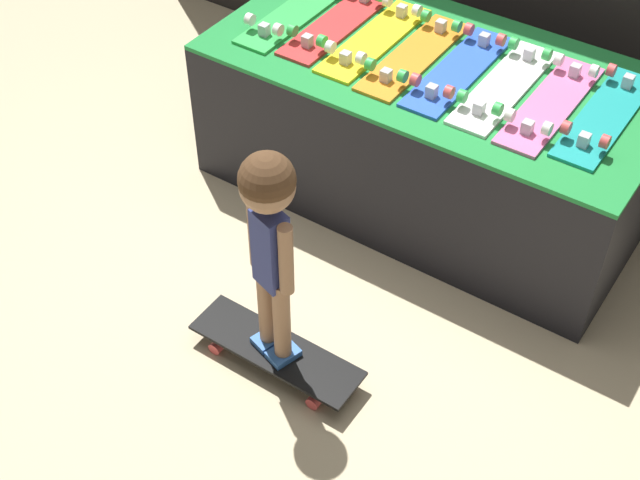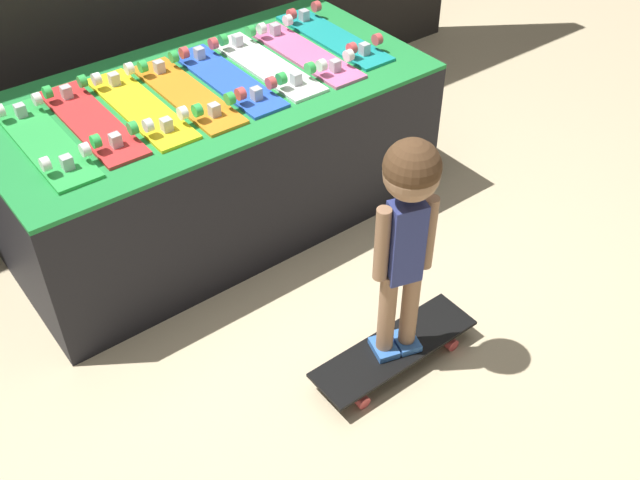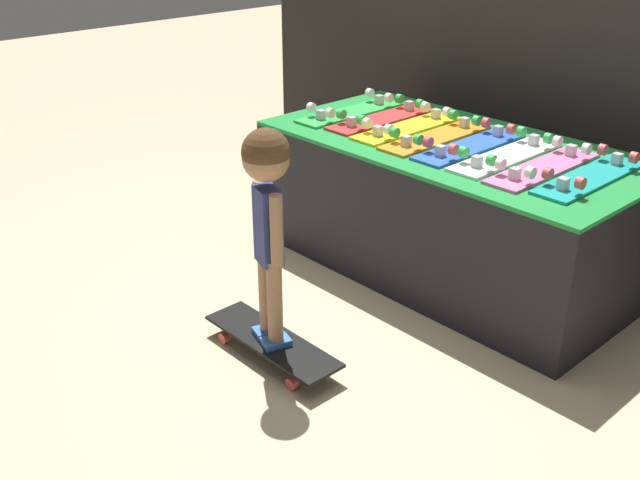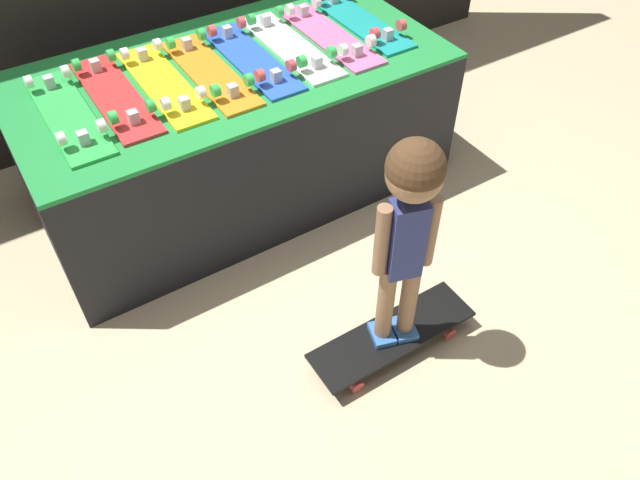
{
  "view_description": "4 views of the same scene",
  "coord_description": "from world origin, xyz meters",
  "px_view_note": "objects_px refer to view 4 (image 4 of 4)",
  "views": [
    {
      "loc": [
        1.39,
        -2.33,
        2.76
      ],
      "look_at": [
        0.03,
        -0.33,
        0.42
      ],
      "focal_mm": 50.0,
      "sensor_mm": 36.0,
      "label": 1
    },
    {
      "loc": [
        -1.37,
        -2.0,
        2.28
      ],
      "look_at": [
        0.01,
        -0.2,
        0.35
      ],
      "focal_mm": 42.0,
      "sensor_mm": 36.0,
      "label": 2
    },
    {
      "loc": [
        2.18,
        -2.34,
        1.86
      ],
      "look_at": [
        -0.05,
        -0.27,
        0.41
      ],
      "focal_mm": 42.0,
      "sensor_mm": 36.0,
      "label": 3
    },
    {
      "loc": [
        -1.0,
        -1.74,
        2.13
      ],
      "look_at": [
        -0.05,
        -0.25,
        0.33
      ],
      "focal_mm": 35.0,
      "sensor_mm": 36.0,
      "label": 4
    }
  ],
  "objects_px": {
    "skateboard_yellow_on_rack": "(163,82)",
    "skateboard_pink_on_rack": "(329,34)",
    "skateboard_green_on_rack": "(67,113)",
    "skateboard_teal_on_rack": "(359,19)",
    "child": "(409,213)",
    "skateboard_blue_on_rack": "(251,57)",
    "skateboard_on_floor": "(392,336)",
    "skateboard_white_on_rack": "(290,45)",
    "skateboard_orange_on_rack": "(209,70)",
    "skateboard_red_on_rack": "(115,94)"
  },
  "relations": [
    {
      "from": "skateboard_green_on_rack",
      "to": "child",
      "type": "relative_size",
      "value": 0.75
    },
    {
      "from": "skateboard_yellow_on_rack",
      "to": "skateboard_teal_on_rack",
      "type": "distance_m",
      "value": 1.04
    },
    {
      "from": "skateboard_yellow_on_rack",
      "to": "skateboard_green_on_rack",
      "type": "bearing_deg",
      "value": -178.61
    },
    {
      "from": "skateboard_yellow_on_rack",
      "to": "skateboard_pink_on_rack",
      "type": "relative_size",
      "value": 1.0
    },
    {
      "from": "skateboard_teal_on_rack",
      "to": "skateboard_pink_on_rack",
      "type": "bearing_deg",
      "value": -167.66
    },
    {
      "from": "skateboard_green_on_rack",
      "to": "skateboard_blue_on_rack",
      "type": "relative_size",
      "value": 1.0
    },
    {
      "from": "skateboard_pink_on_rack",
      "to": "skateboard_teal_on_rack",
      "type": "relative_size",
      "value": 1.0
    },
    {
      "from": "skateboard_orange_on_rack",
      "to": "skateboard_blue_on_rack",
      "type": "height_order",
      "value": "same"
    },
    {
      "from": "skateboard_on_floor",
      "to": "skateboard_yellow_on_rack",
      "type": "bearing_deg",
      "value": 105.76
    },
    {
      "from": "skateboard_orange_on_rack",
      "to": "skateboard_pink_on_rack",
      "type": "height_order",
      "value": "same"
    },
    {
      "from": "skateboard_orange_on_rack",
      "to": "skateboard_pink_on_rack",
      "type": "distance_m",
      "value": 0.62
    },
    {
      "from": "skateboard_blue_on_rack",
      "to": "skateboard_yellow_on_rack",
      "type": "bearing_deg",
      "value": 178.31
    },
    {
      "from": "skateboard_yellow_on_rack",
      "to": "skateboard_blue_on_rack",
      "type": "xyz_separation_m",
      "value": [
        0.41,
        -0.01,
        0.0
      ]
    },
    {
      "from": "skateboard_teal_on_rack",
      "to": "skateboard_yellow_on_rack",
      "type": "bearing_deg",
      "value": -178.46
    },
    {
      "from": "skateboard_yellow_on_rack",
      "to": "skateboard_blue_on_rack",
      "type": "relative_size",
      "value": 1.0
    },
    {
      "from": "skateboard_on_floor",
      "to": "child",
      "type": "height_order",
      "value": "child"
    },
    {
      "from": "skateboard_orange_on_rack",
      "to": "skateboard_pink_on_rack",
      "type": "relative_size",
      "value": 1.0
    },
    {
      "from": "skateboard_red_on_rack",
      "to": "skateboard_yellow_on_rack",
      "type": "distance_m",
      "value": 0.21
    },
    {
      "from": "skateboard_yellow_on_rack",
      "to": "skateboard_white_on_rack",
      "type": "relative_size",
      "value": 1.0
    },
    {
      "from": "skateboard_orange_on_rack",
      "to": "skateboard_white_on_rack",
      "type": "relative_size",
      "value": 1.0
    },
    {
      "from": "skateboard_blue_on_rack",
      "to": "skateboard_pink_on_rack",
      "type": "relative_size",
      "value": 1.0
    },
    {
      "from": "skateboard_green_on_rack",
      "to": "skateboard_teal_on_rack",
      "type": "xyz_separation_m",
      "value": [
        1.45,
        0.04,
        0.0
      ]
    },
    {
      "from": "skateboard_green_on_rack",
      "to": "skateboard_on_floor",
      "type": "distance_m",
      "value": 1.58
    },
    {
      "from": "skateboard_blue_on_rack",
      "to": "skateboard_white_on_rack",
      "type": "xyz_separation_m",
      "value": [
        0.21,
        0.0,
        0.0
      ]
    },
    {
      "from": "skateboard_yellow_on_rack",
      "to": "skateboard_orange_on_rack",
      "type": "distance_m",
      "value": 0.21
    },
    {
      "from": "skateboard_teal_on_rack",
      "to": "skateboard_red_on_rack",
      "type": "bearing_deg",
      "value": -179.6
    },
    {
      "from": "child",
      "to": "skateboard_blue_on_rack",
      "type": "bearing_deg",
      "value": 103.83
    },
    {
      "from": "skateboard_on_floor",
      "to": "skateboard_green_on_rack",
      "type": "bearing_deg",
      "value": 121.87
    },
    {
      "from": "skateboard_green_on_rack",
      "to": "skateboard_white_on_rack",
      "type": "relative_size",
      "value": 1.0
    },
    {
      "from": "skateboard_red_on_rack",
      "to": "skateboard_orange_on_rack",
      "type": "relative_size",
      "value": 1.0
    },
    {
      "from": "skateboard_green_on_rack",
      "to": "skateboard_orange_on_rack",
      "type": "xyz_separation_m",
      "value": [
        0.62,
        -0.01,
        0.0
      ]
    },
    {
      "from": "skateboard_teal_on_rack",
      "to": "skateboard_on_floor",
      "type": "height_order",
      "value": "skateboard_teal_on_rack"
    },
    {
      "from": "skateboard_pink_on_rack",
      "to": "skateboard_on_floor",
      "type": "distance_m",
      "value": 1.46
    },
    {
      "from": "skateboard_red_on_rack",
      "to": "skateboard_teal_on_rack",
      "type": "height_order",
      "value": "same"
    },
    {
      "from": "skateboard_blue_on_rack",
      "to": "skateboard_white_on_rack",
      "type": "bearing_deg",
      "value": 1.06
    },
    {
      "from": "skateboard_blue_on_rack",
      "to": "skateboard_on_floor",
      "type": "distance_m",
      "value": 1.38
    },
    {
      "from": "skateboard_orange_on_rack",
      "to": "skateboard_white_on_rack",
      "type": "distance_m",
      "value": 0.41
    },
    {
      "from": "skateboard_pink_on_rack",
      "to": "skateboard_blue_on_rack",
      "type": "bearing_deg",
      "value": 179.26
    },
    {
      "from": "skateboard_green_on_rack",
      "to": "skateboard_yellow_on_rack",
      "type": "xyz_separation_m",
      "value": [
        0.41,
        0.01,
        0.0
      ]
    },
    {
      "from": "child",
      "to": "skateboard_on_floor",
      "type": "bearing_deg",
      "value": -69.57
    },
    {
      "from": "skateboard_green_on_rack",
      "to": "skateboard_yellow_on_rack",
      "type": "bearing_deg",
      "value": 1.39
    },
    {
      "from": "skateboard_yellow_on_rack",
      "to": "skateboard_teal_on_rack",
      "type": "xyz_separation_m",
      "value": [
        1.04,
        0.03,
        0.0
      ]
    },
    {
      "from": "skateboard_green_on_rack",
      "to": "skateboard_on_floor",
      "type": "height_order",
      "value": "skateboard_green_on_rack"
    },
    {
      "from": "skateboard_blue_on_rack",
      "to": "child",
      "type": "distance_m",
      "value": 1.23
    },
    {
      "from": "skateboard_white_on_rack",
      "to": "skateboard_on_floor",
      "type": "distance_m",
      "value": 1.41
    },
    {
      "from": "skateboard_blue_on_rack",
      "to": "skateboard_teal_on_rack",
      "type": "bearing_deg",
      "value": 3.68
    },
    {
      "from": "skateboard_red_on_rack",
      "to": "skateboard_teal_on_rack",
      "type": "relative_size",
      "value": 1.0
    },
    {
      "from": "skateboard_teal_on_rack",
      "to": "child",
      "type": "distance_m",
      "value": 1.44
    },
    {
      "from": "skateboard_red_on_rack",
      "to": "skateboard_green_on_rack",
      "type": "bearing_deg",
      "value": -171.99
    },
    {
      "from": "skateboard_green_on_rack",
      "to": "skateboard_pink_on_rack",
      "type": "distance_m",
      "value": 1.24
    }
  ]
}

